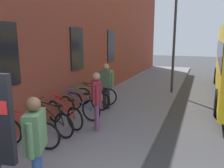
{
  "coord_description": "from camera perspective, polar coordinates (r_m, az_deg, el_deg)",
  "views": [
    {
      "loc": [
        -2.27,
        -1.07,
        2.81
      ],
      "look_at": [
        4.14,
        1.48,
        1.42
      ],
      "focal_mm": 36.74,
      "sensor_mm": 36.0,
      "label": 1
    }
  ],
  "objects": [
    {
      "name": "street_lamp",
      "position": [
        11.64,
        15.41,
        14.06
      ],
      "size": [
        0.28,
        0.28,
        5.64
      ],
      "color": "#333338",
      "rests_on": "sidewalk_pavement"
    },
    {
      "name": "pedestrian_near_bus",
      "position": [
        6.66,
        -3.89,
        -2.84
      ],
      "size": [
        0.57,
        0.47,
        1.72
      ],
      "color": "#723F72",
      "rests_on": "sidewalk_pavement"
    },
    {
      "name": "station_facade",
      "position": [
        12.33,
        -1.73,
        17.41
      ],
      "size": [
        22.0,
        0.65,
        8.22
      ],
      "color": "brown",
      "rests_on": "ground"
    },
    {
      "name": "ground",
      "position": [
        8.73,
        20.28,
        -8.11
      ],
      "size": [
        60.0,
        60.0,
        0.0
      ],
      "primitive_type": "plane",
      "color": "#38383A"
    },
    {
      "name": "sidewalk_pavement",
      "position": [
        10.99,
        6.17,
        -3.16
      ],
      "size": [
        24.0,
        3.5,
        0.12
      ],
      "primitive_type": "cube",
      "color": "slate",
      "rests_on": "ground"
    },
    {
      "name": "pedestrian_by_facade",
      "position": [
        8.69,
        -1.46,
        0.62
      ],
      "size": [
        0.33,
        0.65,
        1.74
      ],
      "color": "#26262D",
      "rests_on": "sidewalk_pavement"
    },
    {
      "name": "bicycle_under_window",
      "position": [
        7.85,
        -8.37,
        -5.76
      ],
      "size": [
        0.48,
        1.76,
        0.97
      ],
      "color": "black",
      "rests_on": "sidewalk_pavement"
    },
    {
      "name": "bicycle_by_door",
      "position": [
        6.16,
        -20.08,
        -11.26
      ],
      "size": [
        0.48,
        1.77,
        0.97
      ],
      "color": "black",
      "rests_on": "sidewalk_pavement"
    },
    {
      "name": "bicycle_nearest_sign",
      "position": [
        8.63,
        -6.26,
        -4.12
      ],
      "size": [
        0.71,
        1.69,
        0.97
      ],
      "color": "black",
      "rests_on": "sidewalk_pavement"
    },
    {
      "name": "bicycle_far_end",
      "position": [
        6.76,
        -15.08,
        -8.9
      ],
      "size": [
        0.53,
        1.75,
        0.97
      ],
      "color": "black",
      "rests_on": "sidewalk_pavement"
    },
    {
      "name": "bicycle_mid_rack",
      "position": [
        7.26,
        -11.84,
        -7.33
      ],
      "size": [
        0.72,
        1.69,
        0.97
      ],
      "color": "black",
      "rests_on": "sidewalk_pavement"
    },
    {
      "name": "pedestrian_crossing_street",
      "position": [
        4.05,
        -18.48,
        -12.54
      ],
      "size": [
        0.62,
        0.44,
        1.77
      ],
      "color": "#334C8C",
      "rests_on": "sidewalk_pavement"
    },
    {
      "name": "bicycle_leaning_wall",
      "position": [
        9.3,
        -4.16,
        -2.95
      ],
      "size": [
        0.66,
        1.71,
        0.97
      ],
      "color": "black",
      "rests_on": "sidewalk_pavement"
    }
  ]
}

